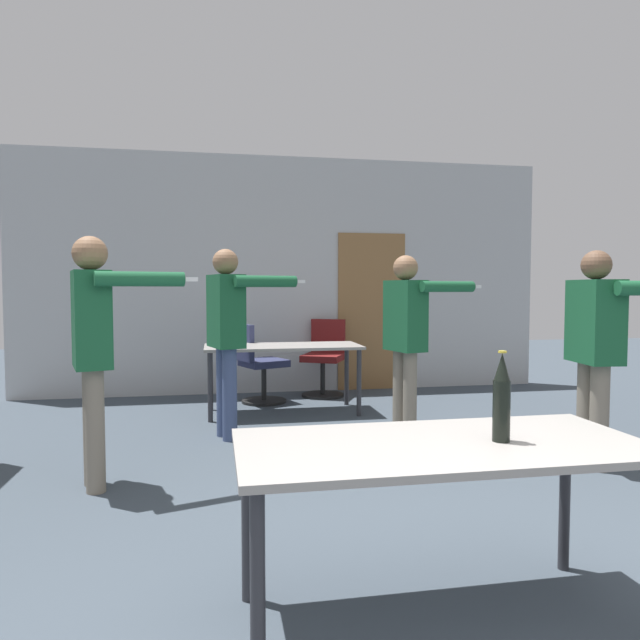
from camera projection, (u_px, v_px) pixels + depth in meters
The scene contains 10 objects.
back_wall at pixel (290, 276), 7.32m from camera, with size 6.75×0.12×3.00m.
conference_table_near at pixel (442, 461), 2.23m from camera, with size 1.61×0.73×0.73m.
conference_table_far at pixel (283, 352), 6.06m from camera, with size 1.64×0.69×0.73m.
person_near_casual at pixel (406, 328), 4.98m from camera, with size 0.83×0.55×1.62m.
person_center_tall at pixel (596, 338), 4.20m from camera, with size 0.73×0.69×1.61m.
person_left_plaid at pixel (94, 336), 3.74m from camera, with size 0.85×0.57×1.67m.
person_right_polo at pixel (228, 324), 5.02m from camera, with size 0.87×0.59×1.67m.
office_chair_far_left at pixel (258, 366), 6.59m from camera, with size 0.65×0.62×0.92m.
office_chair_far_right at pixel (324, 360), 7.08m from camera, with size 0.63×0.66×0.94m.
beer_bottle at pixel (502, 399), 2.23m from camera, with size 0.07×0.07×0.36m.
Camera 1 is at (-0.92, -1.50, 1.33)m, focal length 32.00 mm.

